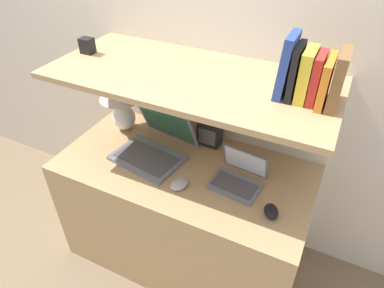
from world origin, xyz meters
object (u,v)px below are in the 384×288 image
(second_mouse, at_px, (271,211))
(book_orange, at_px, (326,82))
(laptop_small, at_px, (238,178))
(book_red, at_px, (317,78))
(table_lamp, at_px, (121,98))
(computer_mouse, at_px, (179,184))
(shelf_gadget, at_px, (87,46))
(book_black, at_px, (295,72))
(router_box, at_px, (210,133))
(laptop_large, at_px, (154,146))
(book_yellow, at_px, (306,75))
(book_blue, at_px, (287,66))
(book_brown, at_px, (339,80))

(second_mouse, bearing_deg, book_orange, 68.93)
(laptop_small, xyz_separation_m, book_red, (0.24, 0.07, 0.55))
(table_lamp, distance_m, computer_mouse, 0.64)
(shelf_gadget, bearing_deg, book_black, 0.00)
(computer_mouse, xyz_separation_m, router_box, (-0.01, 0.40, 0.05))
(laptop_large, bearing_deg, book_yellow, 4.19)
(laptop_small, xyz_separation_m, router_box, (-0.26, 0.25, 0.03))
(book_orange, distance_m, book_blue, 0.16)
(book_orange, height_order, book_blue, book_blue)
(router_box, height_order, book_yellow, book_yellow)
(laptop_large, xyz_separation_m, book_orange, (0.77, 0.05, 0.53))
(computer_mouse, bearing_deg, second_mouse, 3.12)
(book_black, distance_m, book_blue, 0.04)
(router_box, relative_size, shelf_gadget, 1.75)
(second_mouse, relative_size, shelf_gadget, 1.39)
(second_mouse, height_order, book_brown, book_brown)
(router_box, height_order, book_black, book_black)
(computer_mouse, xyz_separation_m, book_black, (0.41, 0.22, 0.58))
(laptop_small, bearing_deg, book_brown, 12.78)
(table_lamp, xyz_separation_m, router_box, (0.52, 0.09, -0.14))
(laptop_large, relative_size, book_yellow, 2.02)
(laptop_large, bearing_deg, computer_mouse, -35.37)
(book_orange, distance_m, book_black, 0.12)
(book_black, bearing_deg, book_brown, -0.00)
(second_mouse, xyz_separation_m, book_brown, (0.12, 0.20, 0.58))
(book_yellow, bearing_deg, book_orange, -0.00)
(table_lamp, xyz_separation_m, second_mouse, (0.98, -0.29, -0.19))
(book_red, distance_m, book_black, 0.08)
(computer_mouse, bearing_deg, book_yellow, 26.42)
(book_orange, bearing_deg, computer_mouse, -156.97)
(second_mouse, bearing_deg, book_brown, 59.10)
(book_orange, xyz_separation_m, book_blue, (-0.16, -0.00, 0.03))
(book_red, xyz_separation_m, book_blue, (-0.12, -0.00, 0.03))
(computer_mouse, height_order, shelf_gadget, shelf_gadget)
(computer_mouse, distance_m, book_yellow, 0.76)
(laptop_small, height_order, book_black, book_black)
(table_lamp, relative_size, book_brown, 1.48)
(router_box, distance_m, shelf_gadget, 0.79)
(laptop_large, relative_size, book_orange, 2.25)
(second_mouse, xyz_separation_m, book_yellow, (0.00, 0.20, 0.57))
(book_brown, relative_size, book_blue, 0.86)
(shelf_gadget, bearing_deg, book_blue, -0.00)
(laptop_large, relative_size, book_brown, 1.90)
(book_black, height_order, book_blue, book_blue)
(table_lamp, bearing_deg, laptop_large, -25.51)
(laptop_small, distance_m, book_black, 0.59)
(book_yellow, bearing_deg, book_black, -180.00)
(table_lamp, relative_size, laptop_large, 0.78)
(book_blue, relative_size, shelf_gadget, 3.25)
(router_box, height_order, book_blue, book_blue)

